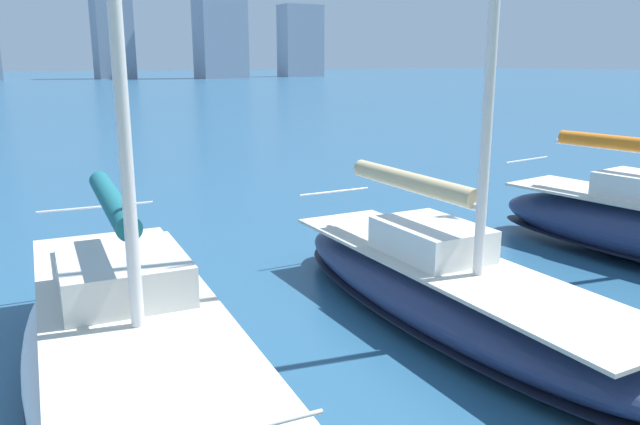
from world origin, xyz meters
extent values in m
cube|color=#8E98A7|center=(-81.51, -159.74, 9.74)|extent=(11.54, 6.89, 19.48)
cube|color=#939DAC|center=(-55.20, -153.41, 18.23)|extent=(11.68, 8.99, 36.45)
cube|color=#858F9F|center=(-30.61, -162.13, 12.55)|extent=(8.70, 8.51, 25.10)
cylinder|color=silver|center=(-8.85, -8.03, 2.40)|extent=(0.47, 3.22, 0.12)
cylinder|color=orange|center=(-8.85, -8.03, 2.52)|extent=(0.64, 2.99, 0.32)
cylinder|color=silver|center=(-8.59, -10.43, 1.84)|extent=(1.69, 0.22, 0.04)
ellipsoid|color=navy|center=(-2.80, -6.72, 0.51)|extent=(2.45, 8.64, 1.01)
ellipsoid|color=black|center=(-2.80, -6.72, 0.23)|extent=(2.46, 8.68, 0.10)
cube|color=beige|center=(-2.80, -6.72, 1.04)|extent=(2.02, 7.60, 0.06)
cube|color=silver|center=(-2.81, -7.23, 1.35)|extent=(1.39, 1.92, 0.55)
cylinder|color=silver|center=(-2.83, -7.88, 2.12)|extent=(0.21, 3.61, 0.12)
cylinder|color=#C6B284|center=(-2.83, -7.88, 2.24)|extent=(0.40, 3.32, 0.32)
cylinder|color=silver|center=(-2.89, -10.58, 1.56)|extent=(1.68, 0.08, 0.04)
ellipsoid|color=white|center=(2.30, -7.14, 0.57)|extent=(3.49, 9.01, 1.13)
ellipsoid|color=black|center=(2.30, -7.14, 0.25)|extent=(3.51, 9.06, 0.10)
cube|color=beige|center=(2.30, -7.14, 1.16)|extent=(2.91, 7.91, 0.06)
cube|color=silver|center=(2.25, -7.67, 1.47)|extent=(1.80, 2.07, 0.55)
cylinder|color=silver|center=(2.19, -8.32, 2.24)|extent=(0.44, 3.69, 0.12)
cylinder|color=#19606B|center=(2.19, -8.32, 2.36)|extent=(0.62, 3.42, 0.32)
cylinder|color=silver|center=(1.95, -11.09, 1.68)|extent=(2.04, 0.22, 0.04)
camera|label=1|loc=(3.92, 0.70, 4.31)|focal=35.00mm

